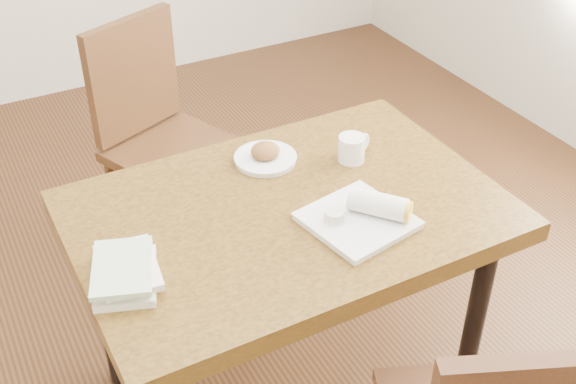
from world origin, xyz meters
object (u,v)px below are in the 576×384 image
table (288,231)px  plate_burrito (364,215)px  chair_far (158,127)px  plate_scone (265,156)px  book_stack (126,272)px  coffee_mug (352,148)px

table → plate_burrito: 0.24m
chair_far → plate_scone: 0.73m
book_stack → plate_burrito: bearing=-7.4°
plate_burrito → book_stack: (-0.63, 0.08, 0.00)m
chair_far → plate_burrito: chair_far is taller
table → plate_scone: size_ratio=6.17×
plate_scone → plate_burrito: (0.09, -0.40, 0.01)m
table → coffee_mug: 0.34m
chair_far → book_stack: chair_far is taller
chair_far → coffee_mug: chair_far is taller
table → plate_scone: (0.05, 0.24, 0.11)m
table → book_stack: size_ratio=4.77×
book_stack → coffee_mug: bearing=14.4°
coffee_mug → plate_burrito: 0.31m
table → chair_far: size_ratio=1.23×
coffee_mug → plate_burrito: bearing=-116.6°
coffee_mug → book_stack: coffee_mug is taller
chair_far → plate_burrito: size_ratio=3.24×
table → plate_scone: 0.26m
chair_far → coffee_mug: size_ratio=8.07×
chair_far → plate_scone: bearing=-80.2°
chair_far → coffee_mug: (0.35, -0.80, 0.24)m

